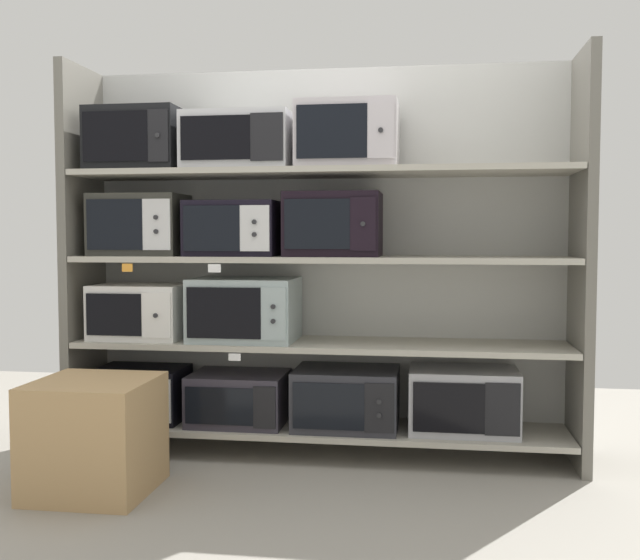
# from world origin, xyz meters

# --- Properties ---
(ground) EXTENTS (6.57, 6.00, 0.02)m
(ground) POSITION_xyz_m (0.00, -1.00, -0.01)
(ground) COLOR gray
(back_panel) EXTENTS (2.77, 0.04, 2.07)m
(back_panel) POSITION_xyz_m (0.00, 0.26, 1.04)
(back_panel) COLOR #B2B2AD
(back_panel) RESTS_ON ground
(upright_left) EXTENTS (0.05, 0.47, 2.07)m
(upright_left) POSITION_xyz_m (-1.32, 0.00, 1.04)
(upright_left) COLOR #68645B
(upright_left) RESTS_ON ground
(upright_right) EXTENTS (0.05, 0.47, 2.07)m
(upright_right) POSITION_xyz_m (1.32, 0.00, 1.04)
(upright_right) COLOR #68645B
(upright_right) RESTS_ON ground
(shelf_0) EXTENTS (2.57, 0.47, 0.03)m
(shelf_0) POSITION_xyz_m (0.00, 0.00, 0.14)
(shelf_0) COLOR #ADA899
(shelf_0) RESTS_ON ground
(microwave_0) EXTENTS (0.47, 0.36, 0.29)m
(microwave_0) POSITION_xyz_m (-0.99, -0.00, 0.30)
(microwave_0) COLOR black
(microwave_0) RESTS_ON shelf_0
(microwave_1) EXTENTS (0.50, 0.40, 0.27)m
(microwave_1) POSITION_xyz_m (-0.44, -0.00, 0.29)
(microwave_1) COLOR #332F3A
(microwave_1) RESTS_ON shelf_0
(microwave_2) EXTENTS (0.54, 0.43, 0.31)m
(microwave_2) POSITION_xyz_m (0.14, -0.00, 0.31)
(microwave_2) COLOR #2C2C33
(microwave_2) RESTS_ON shelf_0
(microwave_3) EXTENTS (0.55, 0.37, 0.32)m
(microwave_3) POSITION_xyz_m (0.75, -0.00, 0.32)
(microwave_3) COLOR #A5A5AB
(microwave_3) RESTS_ON shelf_0
(shelf_1) EXTENTS (2.57, 0.47, 0.03)m
(shelf_1) POSITION_xyz_m (0.00, 0.00, 0.59)
(shelf_1) COLOR #ADA899
(microwave_4) EXTENTS (0.49, 0.39, 0.29)m
(microwave_4) POSITION_xyz_m (-0.98, -0.00, 0.75)
(microwave_4) COLOR silver
(microwave_4) RESTS_ON shelf_1
(microwave_5) EXTENTS (0.55, 0.44, 0.33)m
(microwave_5) POSITION_xyz_m (-0.40, -0.00, 0.77)
(microwave_5) COLOR #97A7A7
(microwave_5) RESTS_ON shelf_1
(price_tag_0) EXTENTS (0.06, 0.00, 0.04)m
(price_tag_0) POSITION_xyz_m (-0.40, -0.24, 0.55)
(price_tag_0) COLOR white
(shelf_2) EXTENTS (2.57, 0.47, 0.03)m
(shelf_2) POSITION_xyz_m (0.00, 0.00, 1.04)
(shelf_2) COLOR #ADA899
(microwave_6) EXTENTS (0.48, 0.34, 0.33)m
(microwave_6) POSITION_xyz_m (-0.99, -0.00, 1.22)
(microwave_6) COLOR #34342D
(microwave_6) RESTS_ON shelf_2
(microwave_7) EXTENTS (0.48, 0.39, 0.29)m
(microwave_7) POSITION_xyz_m (-0.46, -0.00, 1.20)
(microwave_7) COLOR black
(microwave_7) RESTS_ON shelf_2
(microwave_8) EXTENTS (0.49, 0.39, 0.33)m
(microwave_8) POSITION_xyz_m (0.07, -0.00, 1.22)
(microwave_8) COLOR black
(microwave_8) RESTS_ON shelf_2
(price_tag_1) EXTENTS (0.06, 0.00, 0.04)m
(price_tag_1) POSITION_xyz_m (-0.96, -0.24, 1.00)
(price_tag_1) COLOR orange
(price_tag_2) EXTENTS (0.07, 0.00, 0.04)m
(price_tag_2) POSITION_xyz_m (-0.50, -0.24, 1.00)
(price_tag_2) COLOR white
(shelf_3) EXTENTS (2.57, 0.47, 0.03)m
(shelf_3) POSITION_xyz_m (0.00, 0.00, 1.49)
(shelf_3) COLOR #ADA899
(microwave_9) EXTENTS (0.49, 0.40, 0.33)m
(microwave_9) POSITION_xyz_m (-0.98, -0.00, 1.67)
(microwave_9) COLOR black
(microwave_9) RESTS_ON shelf_3
(microwave_10) EXTENTS (0.56, 0.41, 0.30)m
(microwave_10) POSITION_xyz_m (-0.42, -0.00, 1.65)
(microwave_10) COLOR silver
(microwave_10) RESTS_ON shelf_3
(microwave_11) EXTENTS (0.51, 0.41, 0.34)m
(microwave_11) POSITION_xyz_m (0.15, -0.00, 1.67)
(microwave_11) COLOR #BDB5B9
(microwave_11) RESTS_ON shelf_3
(shipping_carton) EXTENTS (0.52, 0.52, 0.51)m
(shipping_carton) POSITION_xyz_m (-0.93, -0.71, 0.26)
(shipping_carton) COLOR tan
(shipping_carton) RESTS_ON ground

